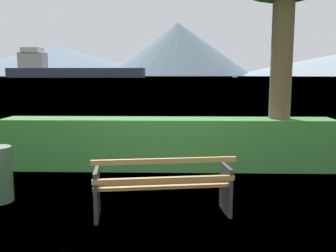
# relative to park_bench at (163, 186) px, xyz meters

# --- Properties ---
(ground_plane) EXTENTS (1400.00, 1400.00, 0.00)m
(ground_plane) POSITION_rel_park_bench_xyz_m (-0.01, 0.06, -0.43)
(ground_plane) COLOR #567A38
(water_surface) EXTENTS (620.00, 620.00, 0.00)m
(water_surface) POSITION_rel_park_bench_xyz_m (-0.01, 307.66, -0.43)
(water_surface) COLOR slate
(water_surface) RESTS_ON ground_plane
(park_bench) EXTENTS (1.92, 0.82, 0.87)m
(park_bench) POSITION_rel_park_bench_xyz_m (0.00, 0.00, 0.00)
(park_bench) COLOR #A0703F
(park_bench) RESTS_ON ground_plane
(hedge_row) EXTENTS (6.70, 0.72, 1.04)m
(hedge_row) POSITION_rel_park_bench_xyz_m (-0.01, 2.56, 0.09)
(hedge_row) COLOR #387A33
(hedge_row) RESTS_ON ground_plane
(cargo_ship_large) EXTENTS (89.40, 14.01, 19.26)m
(cargo_ship_large) POSITION_rel_park_bench_xyz_m (-72.99, 231.74, 4.95)
(cargo_ship_large) COLOR #2D384C
(cargo_ship_large) RESTS_ON water_surface
(sailboat_mid) EXTENTS (4.86, 5.49, 1.38)m
(sailboat_mid) POSITION_rel_park_bench_xyz_m (41.25, 258.41, 0.08)
(sailboat_mid) COLOR gold
(sailboat_mid) RESTS_ON water_surface
(distant_hills) EXTENTS (890.94, 438.23, 85.48)m
(distant_hills) POSITION_rel_park_bench_xyz_m (69.34, 586.07, 27.51)
(distant_hills) COLOR slate
(distant_hills) RESTS_ON ground_plane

